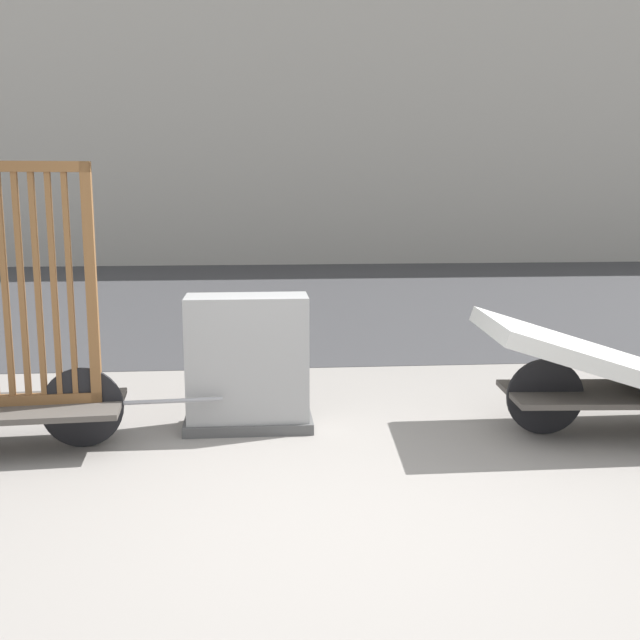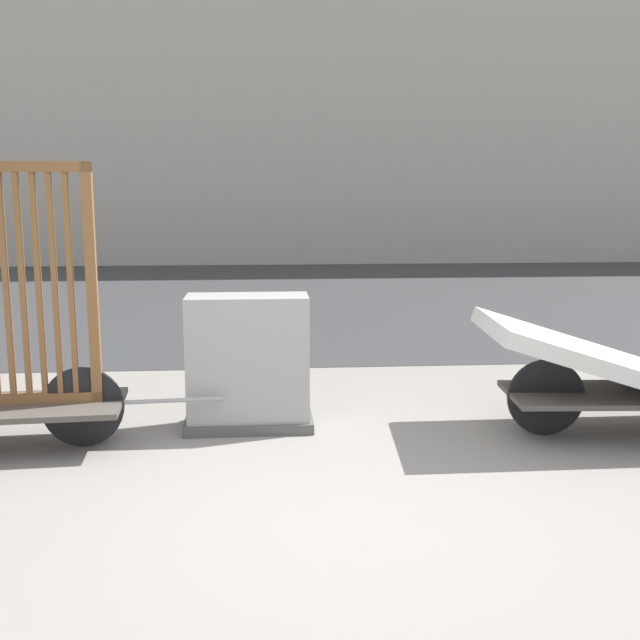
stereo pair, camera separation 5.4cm
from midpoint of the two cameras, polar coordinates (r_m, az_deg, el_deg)
name	(u,v)px [view 1 (the left image)]	position (r m, az deg, el deg)	size (l,w,h in m)	color
ground_plane	(340,521)	(4.22, 1.19, -15.05)	(60.00, 60.00, 0.00)	gray
road_strip	(282,295)	(12.82, -3.01, 1.90)	(56.00, 10.66, 0.01)	#38383A
building_facade	(270,13)	(20.51, -3.92, 22.29)	(48.00, 4.00, 12.39)	#B2ADA3
bike_cart_with_bedframe	(3,354)	(5.52, -23.28, -2.38)	(2.28, 0.82, 1.97)	#4C4742
bike_cart_with_mattress	(615,371)	(5.88, 21.33, -3.61)	(2.47, 1.19, 0.88)	#4C4742
utility_cabinet	(248,368)	(5.63, -5.80, -3.66)	(0.96, 0.45, 1.01)	#4C4C4C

